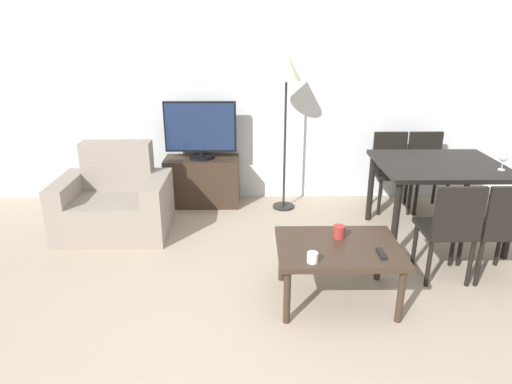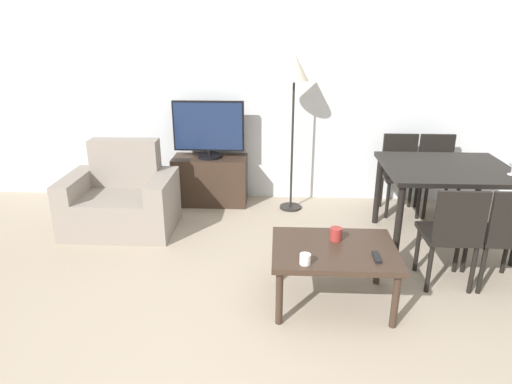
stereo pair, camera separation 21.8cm
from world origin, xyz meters
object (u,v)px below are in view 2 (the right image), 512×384
object	(u,v)px
dining_chair_far_left	(400,169)
tv_stand	(210,180)
dining_chair_near_right	(505,233)
dining_table	(446,176)
cup_white_near	(305,259)
coffee_table	(334,254)
remote_primary	(377,257)
tv	(209,129)
cup_colored_far	(336,234)
armchair	(122,200)
dining_chair_far	(437,170)
floor_lamp	(294,78)
dining_chair_near	(452,232)

from	to	relation	value
dining_chair_far_left	tv_stand	bearing A→B (deg)	176.95
tv_stand	dining_chair_near_right	xyz separation A→B (m)	(2.49, -1.70, 0.20)
tv_stand	dining_table	xyz separation A→B (m)	(2.29, -0.90, 0.39)
tv_stand	cup_white_near	distance (m)	2.41
coffee_table	remote_primary	bearing A→B (deg)	-28.70
tv_stand	dining_chair_far_left	bearing A→B (deg)	-3.05
dining_chair_far_left	remote_primary	size ratio (longest dim) A/B	5.58
tv	cup_colored_far	xyz separation A→B (m)	(1.20, -1.83, -0.37)
dining_chair_near_right	cup_white_near	xyz separation A→B (m)	(-1.53, -0.51, 0.01)
dining_table	cup_colored_far	bearing A→B (deg)	-139.53
armchair	dining_chair_far	size ratio (longest dim) A/B	1.25
coffee_table	cup_white_near	xyz separation A→B (m)	(-0.22, -0.25, 0.09)
dining_table	floor_lamp	world-z (taller)	floor_lamp
coffee_table	dining_chair_far	xyz separation A→B (m)	(1.30, 1.84, 0.08)
tv	cup_white_near	world-z (taller)	tv
coffee_table	dining_table	xyz separation A→B (m)	(1.11, 1.05, 0.26)
tv	dining_table	bearing A→B (deg)	-21.49
coffee_table	floor_lamp	bearing A→B (deg)	98.21
tv_stand	coffee_table	bearing A→B (deg)	-58.89
coffee_table	dining_chair_far	world-z (taller)	dining_chair_far
dining_chair_far_left	coffee_table	bearing A→B (deg)	-116.32
cup_white_near	dining_table	bearing A→B (deg)	44.29
tv	dining_chair_near_right	distance (m)	3.03
tv	dining_chair_far_left	world-z (taller)	tv
tv	coffee_table	xyz separation A→B (m)	(1.18, -1.95, -0.47)
floor_lamp	remote_primary	distance (m)	2.27
tv_stand	armchair	bearing A→B (deg)	-137.26
dining_chair_near	remote_primary	size ratio (longest dim) A/B	5.58
dining_chair_near_right	remote_primary	xyz separation A→B (m)	(-1.04, -0.41, -0.01)
armchair	remote_primary	distance (m)	2.63
tv	dining_chair_far	distance (m)	2.52
dining_chair_far	floor_lamp	world-z (taller)	floor_lamp
dining_table	dining_chair_near_right	size ratio (longest dim) A/B	1.34
dining_table	dining_chair_near	world-z (taller)	dining_chair_near
remote_primary	coffee_table	bearing A→B (deg)	151.30
dining_chair_near	dining_table	bearing A→B (deg)	76.11
dining_chair_far	dining_chair_near	bearing A→B (deg)	-103.89
coffee_table	floor_lamp	xyz separation A→B (m)	(-0.26, 1.83, 1.04)
coffee_table	cup_white_near	world-z (taller)	cup_white_near
armchair	dining_table	world-z (taller)	armchair
dining_table	tv_stand	bearing A→B (deg)	158.46
tv_stand	dining_chair_near	world-z (taller)	dining_chair_near
armchair	floor_lamp	bearing A→B (deg)	19.47
dining_table	dining_chair_far	size ratio (longest dim) A/B	1.34
tv	dining_chair_far_left	bearing A→B (deg)	-2.98
dining_chair_near_right	remote_primary	distance (m)	1.11
dining_table	cup_white_near	size ratio (longest dim) A/B	15.02
dining_table	cup_colored_far	size ratio (longest dim) A/B	11.73
coffee_table	dining_table	distance (m)	1.55
armchair	tv	size ratio (longest dim) A/B	1.34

